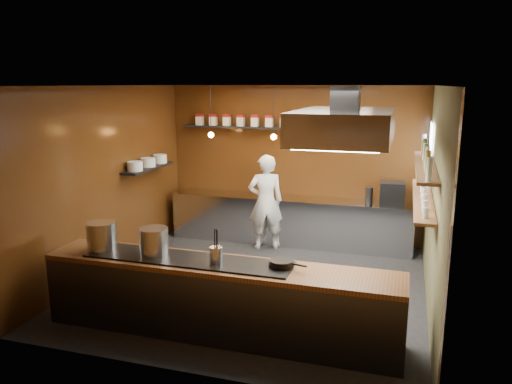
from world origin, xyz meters
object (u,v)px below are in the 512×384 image
at_px(stockpot_small, 154,241).
at_px(chef, 266,202).
at_px(extractor_hood, 345,125).
at_px(espresso_machine, 392,194).
at_px(stockpot_large, 102,236).

height_order(stockpot_small, chef, chef).
bearing_deg(extractor_hood, stockpot_small, -151.24).
height_order(extractor_hood, stockpot_small, extractor_hood).
bearing_deg(stockpot_small, extractor_hood, 28.76).
relative_size(extractor_hood, espresso_machine, 4.68).
relative_size(extractor_hood, chef, 1.13).
bearing_deg(espresso_machine, stockpot_large, -135.59).
distance_m(stockpot_small, chef, 3.36).
bearing_deg(stockpot_small, espresso_machine, 53.29).
height_order(stockpot_small, espresso_machine, espresso_machine).
height_order(espresso_machine, chef, chef).
bearing_deg(stockpot_large, chef, 69.79).
xyz_separation_m(extractor_hood, stockpot_large, (-2.88, -1.22, -1.38)).
height_order(stockpot_large, stockpot_small, stockpot_large).
xyz_separation_m(stockpot_large, chef, (1.23, 3.35, -0.23)).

